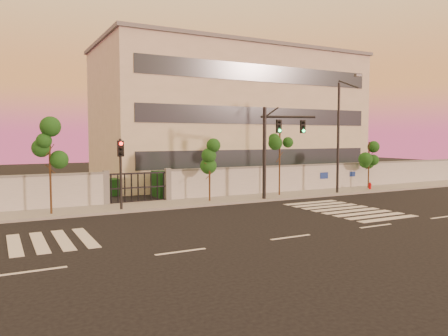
{
  "coord_description": "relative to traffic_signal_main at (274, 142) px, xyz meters",
  "views": [
    {
      "loc": [
        -11.0,
        -14.77,
        4.25
      ],
      "look_at": [
        -0.02,
        6.0,
        2.57
      ],
      "focal_mm": 35.0,
      "sensor_mm": 36.0,
      "label": 1
    }
  ],
  "objects": [
    {
      "name": "street_tree_c",
      "position": [
        -13.95,
        0.56,
        -0.16
      ],
      "size": [
        1.39,
        1.1,
        5.11
      ],
      "color": "#382314",
      "rests_on": "ground"
    },
    {
      "name": "fire_hydrant",
      "position": [
        9.47,
        0.57,
        -3.58
      ],
      "size": [
        0.26,
        0.25,
        0.68
      ],
      "rotation": [
        0.0,
        0.0,
        0.07
      ],
      "color": "#A80B0F",
      "rests_on": "ground"
    },
    {
      "name": "road_markings",
      "position": [
        -7.17,
        -5.65,
        -3.91
      ],
      "size": [
        57.0,
        7.62,
        0.02
      ],
      "color": "silver",
      "rests_on": "ground"
    },
    {
      "name": "ground",
      "position": [
        -5.59,
        -9.41,
        -3.92
      ],
      "size": [
        120.0,
        120.0,
        0.0
      ],
      "primitive_type": "plane",
      "color": "black",
      "rests_on": "ground"
    },
    {
      "name": "institutional_building",
      "position": [
        3.41,
        12.58,
        2.24
      ],
      "size": [
        24.4,
        12.4,
        12.25
      ],
      "color": "beige",
      "rests_on": "ground"
    },
    {
      "name": "street_tree_d",
      "position": [
        -4.39,
        0.84,
        -1.03
      ],
      "size": [
        1.4,
        1.12,
        3.92
      ],
      "color": "#382314",
      "rests_on": "ground"
    },
    {
      "name": "street_tree_f",
      "position": [
        10.01,
        1.26,
        -1.08
      ],
      "size": [
        1.37,
        1.09,
        3.85
      ],
      "color": "#382314",
      "rests_on": "ground"
    },
    {
      "name": "traffic_signal_main",
      "position": [
        0.0,
        0.0,
        0.0
      ],
      "size": [
        3.84,
        1.36,
        6.2
      ],
      "rotation": [
        0.0,
        0.0,
        -0.32
      ],
      "color": "black",
      "rests_on": "ground"
    },
    {
      "name": "traffic_signal_secondary",
      "position": [
        -10.28,
        0.22,
        -1.29
      ],
      "size": [
        0.32,
        0.33,
        4.14
      ],
      "rotation": [
        0.0,
        0.0,
        0.01
      ],
      "color": "black",
      "rests_on": "ground"
    },
    {
      "name": "hedge_row",
      "position": [
        -4.42,
        5.33,
        -3.1
      ],
      "size": [
        41.0,
        4.25,
        1.8
      ],
      "color": "#0F3415",
      "rests_on": "ground"
    },
    {
      "name": "sidewalk",
      "position": [
        -5.59,
        1.09,
        -3.84
      ],
      "size": [
        60.0,
        3.0,
        0.15
      ],
      "primitive_type": "cube",
      "color": "gray",
      "rests_on": "ground"
    },
    {
      "name": "streetlight_east",
      "position": [
        5.76,
        0.02,
        0.7
      ],
      "size": [
        0.51,
        2.06,
        8.55
      ],
      "color": "black",
      "rests_on": "ground"
    },
    {
      "name": "perimeter_wall",
      "position": [
        -5.48,
        2.59,
        -2.85
      ],
      "size": [
        60.0,
        0.36,
        2.2
      ],
      "color": "#ACAEB3",
      "rests_on": "ground"
    },
    {
      "name": "street_tree_e",
      "position": [
        1.25,
        1.15,
        -0.15
      ],
      "size": [
        1.4,
        1.12,
        5.13
      ],
      "color": "#382314",
      "rests_on": "ground"
    }
  ]
}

